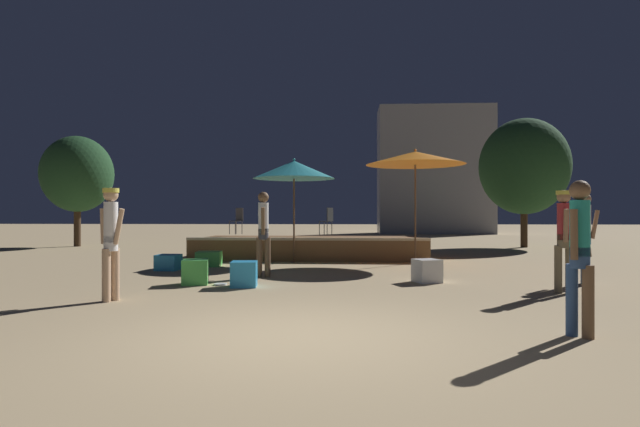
{
  "coord_description": "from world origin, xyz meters",
  "views": [
    {
      "loc": [
        0.58,
        -5.68,
        1.4
      ],
      "look_at": [
        0.0,
        5.31,
        1.41
      ],
      "focal_mm": 28.0,
      "sensor_mm": 36.0,
      "label": 1
    }
  ],
  "objects_px": {
    "patio_umbrella_0": "(294,170)",
    "frisbee_disc": "(220,284)",
    "person_2": "(585,234)",
    "bistro_chair_0": "(328,218)",
    "patio_umbrella_1": "(415,158)",
    "person_3": "(111,236)",
    "bistro_chair_1": "(238,218)",
    "cube_seat_0": "(427,271)",
    "background_tree_1": "(77,174)",
    "background_tree_0": "(524,167)",
    "cube_seat_4": "(209,259)",
    "person_4": "(564,234)",
    "person_0": "(263,229)",
    "cube_seat_3": "(244,274)",
    "cube_seat_1": "(195,272)",
    "person_1": "(580,251)"
  },
  "relations": [
    {
      "from": "person_0",
      "to": "frisbee_disc",
      "type": "height_order",
      "value": "person_0"
    },
    {
      "from": "bistro_chair_0",
      "to": "person_3",
      "type": "bearing_deg",
      "value": 9.22
    },
    {
      "from": "patio_umbrella_0",
      "to": "frisbee_disc",
      "type": "bearing_deg",
      "value": -101.85
    },
    {
      "from": "cube_seat_0",
      "to": "person_3",
      "type": "distance_m",
      "value": 6.02
    },
    {
      "from": "background_tree_1",
      "to": "bistro_chair_1",
      "type": "bearing_deg",
      "value": -26.0
    },
    {
      "from": "cube_seat_3",
      "to": "bistro_chair_0",
      "type": "distance_m",
      "value": 7.2
    },
    {
      "from": "cube_seat_1",
      "to": "cube_seat_3",
      "type": "height_order",
      "value": "cube_seat_1"
    },
    {
      "from": "patio_umbrella_0",
      "to": "person_3",
      "type": "bearing_deg",
      "value": -109.32
    },
    {
      "from": "person_2",
      "to": "frisbee_disc",
      "type": "bearing_deg",
      "value": 110.17
    },
    {
      "from": "person_4",
      "to": "bistro_chair_0",
      "type": "relative_size",
      "value": 2.02
    },
    {
      "from": "person_0",
      "to": "person_3",
      "type": "bearing_deg",
      "value": -128.75
    },
    {
      "from": "person_4",
      "to": "background_tree_0",
      "type": "relative_size",
      "value": 0.34
    },
    {
      "from": "person_3",
      "to": "background_tree_1",
      "type": "distance_m",
      "value": 15.22
    },
    {
      "from": "patio_umbrella_0",
      "to": "cube_seat_3",
      "type": "bearing_deg",
      "value": -95.47
    },
    {
      "from": "person_0",
      "to": "person_1",
      "type": "distance_m",
      "value": 6.79
    },
    {
      "from": "bistro_chair_1",
      "to": "cube_seat_3",
      "type": "bearing_deg",
      "value": -40.49
    },
    {
      "from": "cube_seat_1",
      "to": "person_1",
      "type": "bearing_deg",
      "value": -34.97
    },
    {
      "from": "person_2",
      "to": "patio_umbrella_1",
      "type": "bearing_deg",
      "value": 51.27
    },
    {
      "from": "cube_seat_1",
      "to": "person_2",
      "type": "xyz_separation_m",
      "value": [
        7.74,
        0.42,
        0.76
      ]
    },
    {
      "from": "patio_umbrella_1",
      "to": "cube_seat_3",
      "type": "xyz_separation_m",
      "value": [
        -3.91,
        -4.67,
        -2.72
      ]
    },
    {
      "from": "cube_seat_0",
      "to": "cube_seat_4",
      "type": "height_order",
      "value": "cube_seat_0"
    },
    {
      "from": "bistro_chair_0",
      "to": "background_tree_1",
      "type": "distance_m",
      "value": 11.85
    },
    {
      "from": "patio_umbrella_0",
      "to": "bistro_chair_1",
      "type": "bearing_deg",
      "value": 129.75
    },
    {
      "from": "cube_seat_0",
      "to": "person_0",
      "type": "height_order",
      "value": "person_0"
    },
    {
      "from": "patio_umbrella_1",
      "to": "person_1",
      "type": "height_order",
      "value": "patio_umbrella_1"
    },
    {
      "from": "patio_umbrella_1",
      "to": "cube_seat_0",
      "type": "bearing_deg",
      "value": -94.37
    },
    {
      "from": "person_2",
      "to": "cube_seat_1",
      "type": "bearing_deg",
      "value": 109.19
    },
    {
      "from": "patio_umbrella_1",
      "to": "person_1",
      "type": "bearing_deg",
      "value": -85.16
    },
    {
      "from": "person_2",
      "to": "bistro_chair_0",
      "type": "distance_m",
      "value": 8.28
    },
    {
      "from": "bistro_chair_0",
      "to": "background_tree_0",
      "type": "relative_size",
      "value": 0.17
    },
    {
      "from": "patio_umbrella_0",
      "to": "background_tree_1",
      "type": "bearing_deg",
      "value": 147.11
    },
    {
      "from": "bistro_chair_1",
      "to": "background_tree_1",
      "type": "height_order",
      "value": "background_tree_1"
    },
    {
      "from": "person_4",
      "to": "frisbee_disc",
      "type": "bearing_deg",
      "value": -174.51
    },
    {
      "from": "background_tree_1",
      "to": "background_tree_0",
      "type": "bearing_deg",
      "value": 1.25
    },
    {
      "from": "cube_seat_3",
      "to": "frisbee_disc",
      "type": "xyz_separation_m",
      "value": [
        -0.51,
        0.18,
        -0.23
      ]
    },
    {
      "from": "person_3",
      "to": "patio_umbrella_0",
      "type": "bearing_deg",
      "value": 4.05
    },
    {
      "from": "person_2",
      "to": "bistro_chair_0",
      "type": "relative_size",
      "value": 2.01
    },
    {
      "from": "cube_seat_1",
      "to": "background_tree_0",
      "type": "relative_size",
      "value": 0.11
    },
    {
      "from": "patio_umbrella_0",
      "to": "person_4",
      "type": "bearing_deg",
      "value": -44.97
    },
    {
      "from": "cube_seat_3",
      "to": "person_3",
      "type": "bearing_deg",
      "value": -137.16
    },
    {
      "from": "cube_seat_4",
      "to": "person_4",
      "type": "height_order",
      "value": "person_4"
    },
    {
      "from": "person_0",
      "to": "bistro_chair_1",
      "type": "relative_size",
      "value": 2.09
    },
    {
      "from": "cube_seat_0",
      "to": "background_tree_0",
      "type": "xyz_separation_m",
      "value": [
        5.75,
        10.87,
        3.13
      ]
    },
    {
      "from": "patio_umbrella_1",
      "to": "person_3",
      "type": "height_order",
      "value": "patio_umbrella_1"
    },
    {
      "from": "person_3",
      "to": "bistro_chair_1",
      "type": "height_order",
      "value": "person_3"
    },
    {
      "from": "person_0",
      "to": "person_2",
      "type": "relative_size",
      "value": 1.04
    },
    {
      "from": "cube_seat_1",
      "to": "bistro_chair_1",
      "type": "bearing_deg",
      "value": 95.78
    },
    {
      "from": "patio_umbrella_0",
      "to": "cube_seat_4",
      "type": "xyz_separation_m",
      "value": [
        -2.17,
        -1.13,
        -2.47
      ]
    },
    {
      "from": "patio_umbrella_1",
      "to": "cube_seat_0",
      "type": "distance_m",
      "value": 4.74
    },
    {
      "from": "patio_umbrella_0",
      "to": "cube_seat_3",
      "type": "xyz_separation_m",
      "value": [
        -0.46,
        -4.8,
        -2.42
      ]
    }
  ]
}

